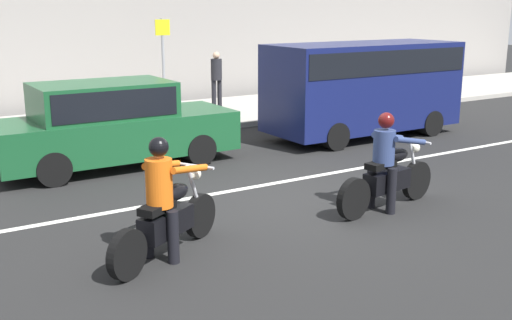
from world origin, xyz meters
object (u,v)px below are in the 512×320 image
parked_van_navy (363,83)px  street_sign_post (163,56)px  parked_sedan_forest_green (111,124)px  pedestrian_bystander (216,75)px  motorcycle_with_rider_denim_blue (387,170)px  motorcycle_with_rider_orange_stripe (165,209)px

parked_van_navy → street_sign_post: (-3.05, 5.14, 0.42)m
parked_sedan_forest_green → pedestrian_bystander: pedestrian_bystander is taller
motorcycle_with_rider_denim_blue → parked_sedan_forest_green: parked_sedan_forest_green is taller
parked_sedan_forest_green → parked_van_navy: (6.28, -0.37, 0.45)m
parked_sedan_forest_green → parked_van_navy: size_ratio=0.97×
parked_sedan_forest_green → street_sign_post: bearing=55.8°
motorcycle_with_rider_orange_stripe → parked_sedan_forest_green: bearing=78.5°
motorcycle_with_rider_denim_blue → parked_van_navy: 5.76m
parked_sedan_forest_green → street_sign_post: 5.83m
motorcycle_with_rider_orange_stripe → parked_van_navy: parked_van_navy is taller
motorcycle_with_rider_denim_blue → pedestrian_bystander: bearing=77.3°
motorcycle_with_rider_orange_stripe → motorcycle_with_rider_denim_blue: bearing=-0.9°
parked_van_navy → street_sign_post: 5.99m
street_sign_post → parked_sedan_forest_green: bearing=-124.2°
parked_sedan_forest_green → street_sign_post: size_ratio=1.77×
motorcycle_with_rider_denim_blue → street_sign_post: street_sign_post is taller
motorcycle_with_rider_denim_blue → parked_sedan_forest_green: (-2.80, 4.91, 0.24)m
motorcycle_with_rider_denim_blue → parked_van_navy: size_ratio=0.45×
motorcycle_with_rider_denim_blue → pedestrian_bystander: pedestrian_bystander is taller
motorcycle_with_rider_orange_stripe → street_sign_post: street_sign_post is taller
motorcycle_with_rider_denim_blue → parked_van_navy: (3.48, 4.54, 0.69)m
motorcycle_with_rider_orange_stripe → parked_van_navy: bearing=31.7°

